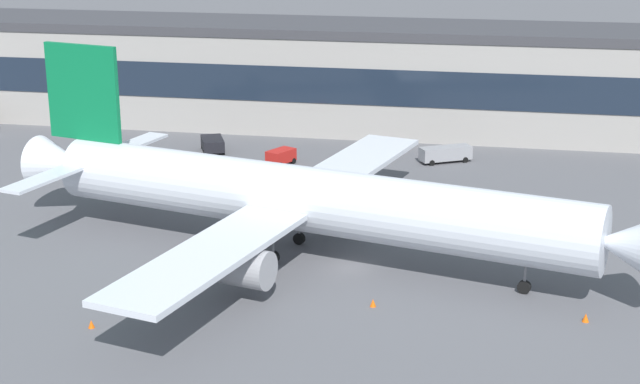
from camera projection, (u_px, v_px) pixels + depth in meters
ground_plane at (350, 267)px, 85.22m from camera, size 600.00×600.00×0.00m
terminal_building at (411, 78)px, 132.80m from camera, size 184.52×16.34×14.45m
airliner at (302, 199)px, 86.17m from camera, size 60.29×51.77×17.81m
pushback_tractor at (213, 144)px, 122.74m from camera, size 4.27×5.43×1.75m
baggage_tug at (281, 156)px, 116.88m from camera, size 3.44×4.12×1.85m
belt_loader at (445, 153)px, 117.90m from camera, size 6.56×4.87×1.95m
traffic_cone_0 at (91, 324)px, 73.23m from camera, size 0.50×0.50×0.63m
traffic_cone_2 at (586, 318)px, 74.25m from camera, size 0.55×0.55×0.68m
traffic_cone_3 at (373, 303)px, 76.99m from camera, size 0.51×0.51×0.63m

